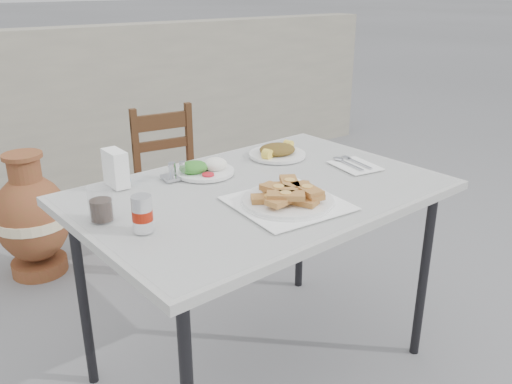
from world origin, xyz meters
TOP-DOWN VIEW (x-y plane):
  - ground at (0.00, 0.00)m, footprint 80.00×80.00m
  - cafe_table at (0.14, -0.03)m, footprint 1.39×1.00m
  - pide_plate at (0.13, -0.21)m, footprint 0.37×0.37m
  - salad_rice_plate at (0.05, 0.22)m, footprint 0.23×0.23m
  - salad_chopped_plate at (0.42, 0.24)m, footprint 0.24×0.24m
  - soda_can at (-0.36, -0.13)m, footprint 0.06×0.06m
  - cola_glass at (-0.44, 0.03)m, footprint 0.08×0.08m
  - napkin_holder at (-0.28, 0.29)m, footprint 0.08×0.12m
  - condiment_caddy at (-0.07, 0.23)m, footprint 0.10×0.08m
  - cutlery_napkin at (0.60, -0.04)m, footprint 0.18×0.22m
  - chair at (0.34, 1.10)m, footprint 0.42×0.42m
  - terracotta_urn at (-0.40, 1.31)m, footprint 0.39×0.39m
  - back_wall at (0.00, 2.50)m, footprint 6.00×0.25m

SIDE VIEW (x-z plane):
  - ground at x=0.00m, z-range 0.00..0.00m
  - terracotta_urn at x=-0.40m, z-range -0.02..0.66m
  - chair at x=0.34m, z-range 0.01..0.87m
  - back_wall at x=0.00m, z-range 0.00..1.20m
  - cafe_table at x=0.14m, z-range 0.35..1.15m
  - cutlery_napkin at x=0.60m, z-range 0.80..0.82m
  - salad_chopped_plate at x=0.42m, z-range 0.80..0.85m
  - salad_rice_plate at x=0.05m, z-range 0.80..0.85m
  - condiment_caddy at x=-0.07m, z-range 0.79..0.86m
  - pide_plate at x=0.13m, z-range 0.80..0.87m
  - cola_glass at x=-0.44m, z-range 0.80..0.91m
  - soda_can at x=-0.36m, z-range 0.80..0.92m
  - napkin_holder at x=-0.28m, z-range 0.80..0.94m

